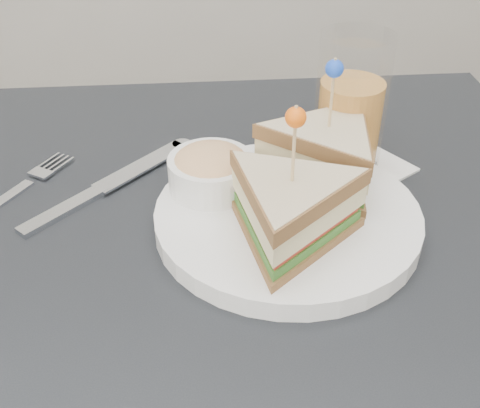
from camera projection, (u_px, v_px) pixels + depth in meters
name	position (u px, v px, depth m)	size (l,w,h in m)	color
table	(231.00, 308.00, 0.63)	(0.80, 0.80, 0.75)	black
plate_meal	(294.00, 187.00, 0.60)	(0.31, 0.32, 0.16)	white
cutlery_fork	(19.00, 189.00, 0.67)	(0.11, 0.16, 0.01)	silver
cutlery_knife	(106.00, 186.00, 0.67)	(0.19, 0.19, 0.01)	silver
drink_set	(350.00, 112.00, 0.67)	(0.17, 0.17, 0.16)	white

